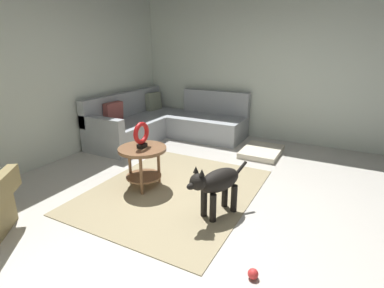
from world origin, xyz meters
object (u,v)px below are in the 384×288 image
object	(u,v)px
sectional_couch	(164,124)
side_table	(143,157)
torus_sculpture	(141,134)
dog_bed_mat	(262,151)
dog	(217,184)
dog_toy_ball	(253,274)

from	to	relation	value
sectional_couch	side_table	size ratio (longest dim) A/B	3.75
side_table	torus_sculpture	size ratio (longest dim) A/B	1.84
side_table	dog_bed_mat	xyz separation A→B (m)	(1.91, -1.02, -0.37)
dog	dog_toy_ball	world-z (taller)	dog
torus_sculpture	dog_toy_ball	bearing A→B (deg)	-117.47
sectional_couch	side_table	world-z (taller)	sectional_couch
dog	dog_toy_ball	bearing A→B (deg)	154.65
side_table	dog_bed_mat	bearing A→B (deg)	-28.02
sectional_couch	side_table	distance (m)	2.13
dog_bed_mat	side_table	bearing A→B (deg)	151.98
torus_sculpture	dog_bed_mat	xyz separation A→B (m)	(1.91, -1.02, -0.67)
side_table	dog	xyz separation A→B (m)	(-0.19, -1.09, -0.04)
dog	dog_toy_ball	size ratio (longest dim) A/B	9.43
dog	dog_bed_mat	bearing A→B (deg)	-64.86
torus_sculpture	dog_toy_ball	xyz separation A→B (m)	(-0.89, -1.71, -0.67)
side_table	dog_toy_ball	distance (m)	1.97
dog	side_table	bearing A→B (deg)	13.31
side_table	dog	world-z (taller)	dog
sectional_couch	torus_sculpture	world-z (taller)	sectional_couch
sectional_couch	dog_toy_ball	world-z (taller)	sectional_couch
dog_toy_ball	dog_bed_mat	bearing A→B (deg)	13.93
side_table	dog_toy_ball	size ratio (longest dim) A/B	7.08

